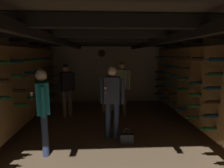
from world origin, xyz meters
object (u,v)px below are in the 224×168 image
(person_guest_far_left, at_px, (67,86))
(handbag, at_px, (127,138))
(wine_crate_stack, at_px, (110,102))
(person_guest_rear_center, at_px, (122,84))
(person_host_center, at_px, (112,96))
(person_guest_mid_left, at_px, (43,104))
(display_bottle, at_px, (110,89))

(person_guest_far_left, bearing_deg, handbag, -48.49)
(person_guest_far_left, bearing_deg, wine_crate_stack, 22.57)
(person_guest_rear_center, bearing_deg, handbag, -92.15)
(person_host_center, relative_size, handbag, 4.71)
(handbag, bearing_deg, person_host_center, 136.01)
(wine_crate_stack, height_order, person_guest_mid_left, person_guest_mid_left)
(person_guest_rear_center, distance_m, person_guest_far_left, 1.66)
(display_bottle, xyz_separation_m, handbag, (0.27, -2.41, -0.62))
(display_bottle, bearing_deg, wine_crate_stack, -97.93)
(person_guest_mid_left, height_order, person_guest_rear_center, person_guest_rear_center)
(person_guest_mid_left, bearing_deg, person_guest_rear_center, 51.41)
(display_bottle, distance_m, handbag, 2.51)
(person_guest_mid_left, relative_size, person_guest_rear_center, 0.97)
(wine_crate_stack, bearing_deg, handbag, -83.29)
(wine_crate_stack, height_order, display_bottle, display_bottle)
(display_bottle, bearing_deg, person_host_center, -90.83)
(person_guest_mid_left, bearing_deg, person_host_center, 24.03)
(display_bottle, height_order, person_host_center, person_host_center)
(display_bottle, height_order, person_guest_far_left, person_guest_far_left)
(person_host_center, xyz_separation_m, person_guest_mid_left, (-1.31, -0.58, -0.01))
(person_host_center, xyz_separation_m, handbag, (0.30, -0.29, -0.87))
(person_host_center, bearing_deg, person_guest_mid_left, -155.97)
(person_guest_mid_left, height_order, person_guest_far_left, person_guest_mid_left)
(display_bottle, bearing_deg, person_guest_mid_left, -116.29)
(wine_crate_stack, relative_size, person_guest_mid_left, 0.37)
(wine_crate_stack, distance_m, person_guest_mid_left, 3.04)
(person_guest_mid_left, bearing_deg, display_bottle, 63.71)
(display_bottle, xyz_separation_m, person_guest_mid_left, (-1.34, -2.71, 0.24))
(person_guest_mid_left, bearing_deg, wine_crate_stack, 63.31)
(person_guest_far_left, bearing_deg, display_bottle, 24.78)
(person_guest_mid_left, bearing_deg, person_guest_far_left, 89.69)
(person_guest_rear_center, distance_m, handbag, 2.01)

